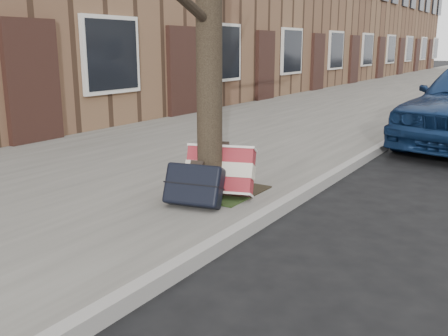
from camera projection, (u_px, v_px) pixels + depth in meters
The scene contains 6 objects.
ground at pixel (366, 291), 3.48m from camera, with size 120.00×120.00×0.00m, color black.
near_sidewalk at pixel (392, 92), 17.67m from camera, with size 5.00×70.00×0.12m, color gray.
house_near at pixel (261, 1), 20.76m from camera, with size 6.80×40.00×7.00m, color brown.
dirt_patch at pixel (220, 190), 5.48m from camera, with size 0.85×0.85×0.01m, color black.
suitcase_red at pixel (220, 171), 5.24m from camera, with size 0.70×0.19×0.51m, color maroon.
suitcase_navy at pixel (194, 185), 4.89m from camera, with size 0.57×0.18×0.41m, color black.
Camera 1 is at (0.88, -3.21, 1.67)m, focal length 40.00 mm.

